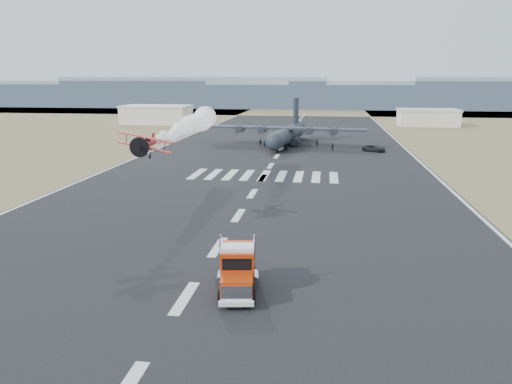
% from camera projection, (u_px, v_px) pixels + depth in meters
% --- Properties ---
extents(ground, '(500.00, 500.00, 0.00)m').
position_uv_depth(ground, '(185.00, 298.00, 38.53)').
color(ground, black).
rests_on(ground, ground).
extents(scrub_far, '(500.00, 80.00, 0.00)m').
position_uv_depth(scrub_far, '(306.00, 110.00, 260.54)').
color(scrub_far, olive).
rests_on(scrub_far, ground).
extents(runway_markings, '(60.00, 260.00, 0.01)m').
position_uv_depth(runway_markings, '(271.00, 166.00, 96.44)').
color(runway_markings, silver).
rests_on(runway_markings, ground).
extents(ridge_seg_b, '(150.00, 50.00, 15.00)m').
position_uv_depth(ridge_seg_b, '(96.00, 93.00, 305.41)').
color(ridge_seg_b, gray).
rests_on(ridge_seg_b, ground).
extents(ridge_seg_c, '(150.00, 50.00, 17.00)m').
position_uv_depth(ridge_seg_c, '(199.00, 92.00, 296.39)').
color(ridge_seg_c, gray).
rests_on(ridge_seg_c, ground).
extents(ridge_seg_d, '(150.00, 50.00, 13.00)m').
position_uv_depth(ridge_seg_d, '(309.00, 96.00, 288.04)').
color(ridge_seg_d, gray).
rests_on(ridge_seg_d, ground).
extents(ridge_seg_e, '(150.00, 50.00, 15.00)m').
position_uv_depth(ridge_seg_e, '(425.00, 95.00, 279.02)').
color(ridge_seg_e, gray).
rests_on(ridge_seg_e, ground).
extents(hangar_left, '(24.50, 14.50, 6.70)m').
position_uv_depth(hangar_left, '(157.00, 114.00, 184.76)').
color(hangar_left, beige).
rests_on(hangar_left, ground).
extents(hangar_right, '(20.50, 12.50, 5.90)m').
position_uv_depth(hangar_right, '(428.00, 117.00, 176.42)').
color(hangar_right, beige).
rests_on(hangar_right, ground).
extents(semi_truck, '(3.74, 8.51, 3.75)m').
position_uv_depth(semi_truck, '(238.00, 268.00, 39.63)').
color(semi_truck, black).
rests_on(semi_truck, ground).
extents(aerobatic_biplane, '(6.03, 5.46, 2.90)m').
position_uv_depth(aerobatic_biplane, '(146.00, 144.00, 55.31)').
color(aerobatic_biplane, red).
extents(smoke_trail, '(3.84, 32.97, 3.84)m').
position_uv_depth(smoke_trail, '(199.00, 121.00, 81.33)').
color(smoke_trail, white).
extents(transport_aircraft, '(39.72, 32.60, 11.46)m').
position_uv_depth(transport_aircraft, '(288.00, 133.00, 125.59)').
color(transport_aircraft, black).
rests_on(transport_aircraft, ground).
extents(support_vehicle, '(5.89, 4.80, 1.49)m').
position_uv_depth(support_vehicle, '(374.00, 148.00, 114.99)').
color(support_vehicle, black).
rests_on(support_vehicle, ground).
extents(crew_a, '(0.75, 0.76, 1.61)m').
position_uv_depth(crew_a, '(264.00, 144.00, 122.18)').
color(crew_a, black).
rests_on(crew_a, ground).
extents(crew_b, '(0.96, 0.65, 1.87)m').
position_uv_depth(crew_b, '(332.00, 147.00, 115.37)').
color(crew_b, black).
rests_on(crew_b, ground).
extents(crew_c, '(1.09, 1.19, 1.72)m').
position_uv_depth(crew_c, '(317.00, 144.00, 121.79)').
color(crew_c, black).
rests_on(crew_c, ground).
extents(crew_d, '(1.12, 0.68, 1.81)m').
position_uv_depth(crew_d, '(260.00, 143.00, 123.58)').
color(crew_d, black).
rests_on(crew_d, ground).
extents(crew_e, '(0.87, 0.61, 1.65)m').
position_uv_depth(crew_e, '(297.00, 144.00, 121.76)').
color(crew_e, black).
rests_on(crew_e, ground).
extents(crew_f, '(1.79, 1.42, 1.89)m').
position_uv_depth(crew_f, '(286.00, 147.00, 115.70)').
color(crew_f, black).
rests_on(crew_f, ground).
extents(crew_g, '(0.65, 0.75, 1.87)m').
position_uv_depth(crew_g, '(279.00, 144.00, 120.95)').
color(crew_g, black).
rests_on(crew_g, ground).
extents(crew_h, '(0.88, 0.59, 1.74)m').
position_uv_depth(crew_h, '(266.00, 144.00, 122.01)').
color(crew_h, black).
rests_on(crew_h, ground).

